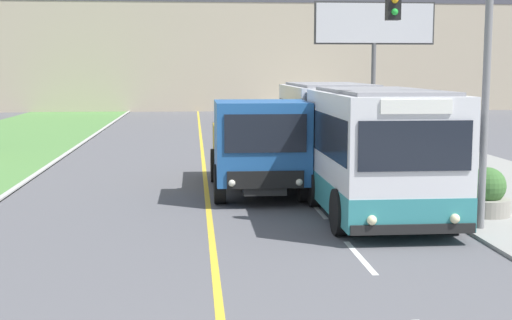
{
  "coord_description": "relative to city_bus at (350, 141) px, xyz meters",
  "views": [
    {
      "loc": [
        -0.34,
        -5.07,
        3.54
      ],
      "look_at": [
        1.1,
        11.43,
        1.4
      ],
      "focal_mm": 50.0,
      "sensor_mm": 36.0,
      "label": 1
    }
  ],
  "objects": [
    {
      "name": "city_bus",
      "position": [
        0.0,
        0.0,
        0.0
      ],
      "size": [
        2.74,
        11.7,
        3.06
      ],
      "color": "silver",
      "rests_on": "ground_plane"
    },
    {
      "name": "dump_truck",
      "position": [
        -2.53,
        0.2,
        -0.21
      ],
      "size": [
        2.53,
        6.29,
        2.67
      ],
      "color": "black",
      "rests_on": "ground_plane"
    },
    {
      "name": "car_distant",
      "position": [
        -0.14,
        13.25,
        -0.87
      ],
      "size": [
        1.8,
        4.3,
        1.45
      ],
      "color": "black",
      "rests_on": "ground_plane"
    },
    {
      "name": "billboard_large",
      "position": [
        5.22,
        18.05,
        4.04
      ],
      "size": [
        6.39,
        0.24,
        6.99
      ],
      "color": "#59595B",
      "rests_on": "ground_plane"
    },
    {
      "name": "planter_round_second",
      "position": [
        2.5,
        0.71,
        -0.96
      ],
      "size": [
        1.2,
        1.2,
        1.2
      ],
      "color": "gray",
      "rests_on": "sidewalk_right"
    },
    {
      "name": "traffic_light_mast",
      "position": [
        1.24,
        -4.54,
        2.1
      ],
      "size": [
        2.28,
        0.32,
        5.73
      ],
      "color": "slate",
      "rests_on": "ground_plane"
    },
    {
      "name": "planter_round_near",
      "position": [
        2.58,
        -3.21,
        -0.98
      ],
      "size": [
        1.11,
        1.11,
        1.14
      ],
      "color": "gray",
      "rests_on": "sidewalk_right"
    }
  ]
}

